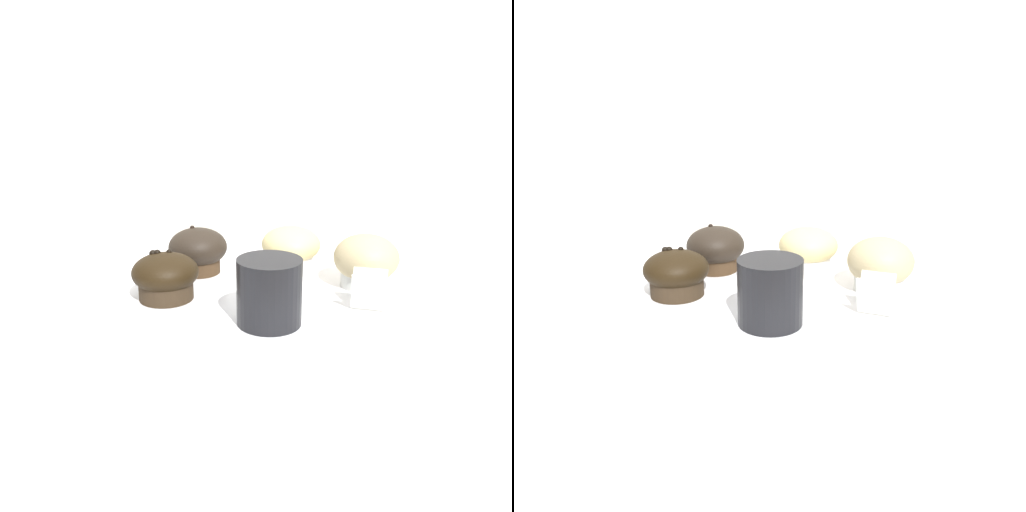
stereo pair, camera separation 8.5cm
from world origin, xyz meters
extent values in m
cube|color=beige|center=(0.00, 0.60, 0.90)|extent=(3.20, 0.10, 1.80)
cube|color=white|center=(0.00, 0.00, 0.48)|extent=(1.00, 0.64, 0.96)
cylinder|color=#3E2B1A|center=(-0.16, 0.08, 0.98)|extent=(0.08, 0.08, 0.05)
ellipsoid|color=black|center=(-0.16, 0.08, 1.00)|extent=(0.10, 0.10, 0.07)
sphere|color=black|center=(-0.17, 0.09, 1.04)|extent=(0.01, 0.01, 0.01)
cylinder|color=silver|center=(0.01, 0.07, 0.98)|extent=(0.08, 0.08, 0.05)
ellipsoid|color=#D4C07D|center=(0.01, 0.07, 1.00)|extent=(0.11, 0.11, 0.06)
cylinder|color=silver|center=(0.12, -0.03, 0.98)|extent=(0.08, 0.08, 0.05)
ellipsoid|color=tan|center=(0.12, -0.03, 1.01)|extent=(0.11, 0.11, 0.08)
cylinder|color=#322517|center=(-0.21, -0.04, 0.98)|extent=(0.09, 0.09, 0.04)
ellipsoid|color=black|center=(-0.21, -0.04, 1.00)|extent=(0.10, 0.10, 0.06)
sphere|color=black|center=(-0.22, -0.03, 1.03)|extent=(0.01, 0.01, 0.01)
sphere|color=black|center=(-0.23, -0.02, 1.03)|extent=(0.01, 0.01, 0.01)
sphere|color=black|center=(-0.20, -0.03, 1.03)|extent=(0.01, 0.01, 0.01)
cylinder|color=black|center=(-0.07, -0.15, 1.00)|extent=(0.09, 0.09, 0.09)
torus|color=black|center=(-0.05, -0.09, 1.01)|extent=(0.03, 0.05, 0.05)
cylinder|color=black|center=(-0.07, -0.15, 1.04)|extent=(0.08, 0.08, 0.01)
cylinder|color=white|center=(0.30, 0.13, 0.96)|extent=(0.17, 0.17, 0.01)
torus|color=white|center=(0.30, 0.13, 0.96)|extent=(0.17, 0.17, 0.01)
cube|color=white|center=(0.09, -0.12, 0.99)|extent=(0.05, 0.04, 0.06)
cube|color=silver|center=(0.08, -0.14, 0.99)|extent=(0.05, 0.04, 0.06)
camera|label=1|loc=(-0.18, -0.78, 1.25)|focal=35.00mm
camera|label=2|loc=(-0.09, -0.79, 1.25)|focal=35.00mm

